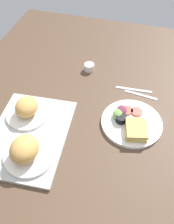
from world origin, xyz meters
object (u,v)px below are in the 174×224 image
Objects in this scene: bread_plate_near at (26,151)px; knife at (134,89)px; espresso_cup at (89,67)px; bread_plate_far at (27,109)px; fork at (141,95)px; serving_tray at (29,135)px; plate_with_salad at (131,122)px.

bread_plate_near reaches higher than knife.
espresso_cup is at bearing -22.57° from knife.
espresso_cup is 0.29× the size of knife.
bread_plate_far reaches higher than fork.
serving_tray is 2.28× the size of bread_plate_far.
bread_plate_far is 3.52× the size of espresso_cup.
bread_plate_far reaches higher than knife.
serving_tray is 2.15× the size of bread_plate_near.
bread_plate_near is 3.74× the size of espresso_cup.
serving_tray is at bearing -154.73° from bread_plate_far.
plate_with_salad is at bearing -80.37° from bread_plate_far.
bread_plate_near is 1.23× the size of fork.
knife is at bearing -109.47° from espresso_cup.
bread_plate_near reaches higher than espresso_cup.
espresso_cup is (51.29, -13.79, 1.20)cm from serving_tray.
espresso_cup is 33.40cm from fork.
knife is (23.66, 1.58, -1.48)cm from plate_with_salad.
plate_with_salad is at bearing -139.34° from espresso_cup.
knife is at bearing -44.26° from serving_tray.
plate_with_salad reaches higher than espresso_cup.
knife is at bearing -29.73° from fork.
fork is (28.65, -49.48, -5.03)cm from bread_plate_far.
bread_plate_far is 57.40cm from fork.
fork is at bearing -39.27° from bread_plate_near.
serving_tray is 59.18cm from fork.
bread_plate_far is at bearing 24.07° from bread_plate_near.
knife is (31.65, -45.48, -5.03)cm from bread_plate_far.
bread_plate_far is at bearing 31.74° from knife.
bread_plate_near reaches higher than serving_tray.
fork is (49.26, -40.28, -5.50)cm from bread_plate_near.
fork is 5.00cm from knife.
espresso_cup is at bearing -24.28° from bread_plate_far.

